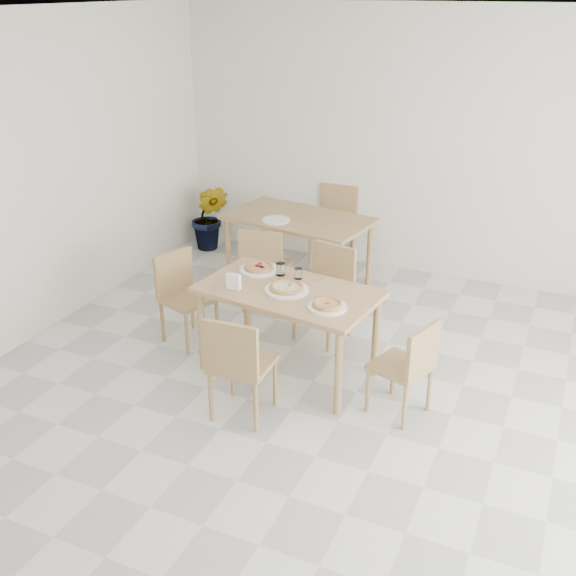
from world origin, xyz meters
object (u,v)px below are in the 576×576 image
at_px(plate_empty, 276,220).
at_px(chair_west, 182,291).
at_px(chair_east, 409,363).
at_px(tumbler_a, 298,274).
at_px(tumbler_b, 281,269).
at_px(second_table, 298,225).
at_px(plate_mushroom, 287,290).
at_px(chair_back_s, 264,263).
at_px(chair_back_n, 335,220).
at_px(main_table, 288,300).
at_px(potted_plant, 210,217).
at_px(chair_south, 238,361).
at_px(plate_pepperoni, 259,269).
at_px(pizza_mushroom, 287,287).
at_px(napkin_holder, 234,283).
at_px(pizza_margherita, 327,304).
at_px(plate_margherita, 327,307).
at_px(pizza_pepperoni, 259,267).

bearing_deg(plate_empty, chair_west, -102.49).
relative_size(chair_east, tumbler_a, 8.66).
xyz_separation_m(tumbler_b, second_table, (-0.47, 1.46, -0.14)).
xyz_separation_m(plate_mushroom, tumbler_b, (-0.17, 0.27, 0.04)).
distance_m(tumbler_a, chair_back_s, 1.04).
relative_size(chair_west, chair_back_s, 0.95).
distance_m(tumbler_b, chair_back_n, 2.23).
height_order(main_table, potted_plant, potted_plant).
height_order(chair_south, chair_west, chair_south).
relative_size(plate_mushroom, second_table, 0.22).
bearing_deg(plate_pepperoni, tumbler_b, -3.78).
bearing_deg(tumbler_b, chair_back_n, 98.64).
xyz_separation_m(pizza_mushroom, napkin_holder, (-0.38, -0.16, 0.03)).
relative_size(chair_south, pizza_margherita, 2.95).
bearing_deg(pizza_margherita, plate_margherita, -104.04).
bearing_deg(tumbler_b, chair_east, -19.76).
bearing_deg(main_table, plate_pepperoni, 153.75).
bearing_deg(second_table, chair_south, -67.92).
relative_size(pizza_pepperoni, napkin_holder, 1.99).
height_order(napkin_holder, plate_empty, napkin_holder).
bearing_deg(chair_south, potted_plant, -58.92).
xyz_separation_m(napkin_holder, chair_back_n, (-0.12, 2.62, -0.30)).
xyz_separation_m(pizza_pepperoni, plate_empty, (-0.42, 1.23, -0.02)).
relative_size(second_table, chair_back_s, 1.83).
relative_size(main_table, pizza_mushroom, 5.11).
xyz_separation_m(plate_margherita, tumbler_a, (-0.42, 0.41, 0.04)).
xyz_separation_m(pizza_pepperoni, chair_back_s, (-0.30, 0.71, -0.28)).
bearing_deg(pizza_pepperoni, second_table, 100.26).
bearing_deg(chair_back_n, pizza_margherita, -70.37).
bearing_deg(tumbler_a, plate_margherita, -44.72).
xyz_separation_m(tumbler_a, tumbler_b, (-0.16, 0.01, 0.01)).
xyz_separation_m(pizza_margherita, pizza_mushroom, (-0.40, 0.15, 0.00)).
bearing_deg(tumbler_b, pizza_mushroom, -56.80).
bearing_deg(pizza_mushroom, potted_plant, 132.07).
distance_m(plate_margherita, chair_back_n, 2.77).
relative_size(chair_west, plate_mushroom, 2.34).
xyz_separation_m(pizza_mushroom, tumbler_a, (-0.01, 0.26, 0.01)).
height_order(pizza_pepperoni, plate_empty, pizza_pepperoni).
bearing_deg(pizza_mushroom, chair_west, 170.92).
distance_m(main_table, plate_empty, 1.68).
distance_m(chair_east, tumbler_a, 1.20).
height_order(pizza_margherita, potted_plant, potted_plant).
distance_m(chair_east, plate_margherita, 0.73).
bearing_deg(pizza_margherita, chair_west, 167.63).
distance_m(plate_pepperoni, pizza_margherita, 0.90).
bearing_deg(chair_west, chair_east, -80.55).
bearing_deg(chair_west, tumbler_a, -66.93).
height_order(chair_east, plate_pepperoni, chair_east).
bearing_deg(plate_pepperoni, main_table, -33.36).
distance_m(plate_margherita, chair_back_s, 1.60).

